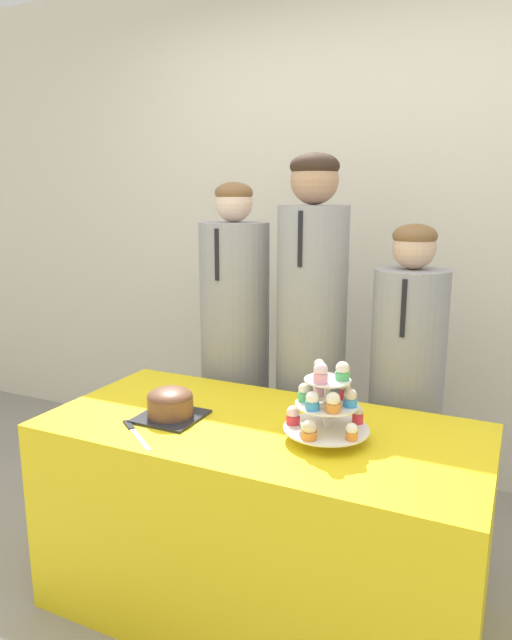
% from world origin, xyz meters
% --- Properties ---
extents(wall_back, '(9.00, 0.06, 2.70)m').
position_xyz_m(wall_back, '(0.00, 1.69, 1.35)').
color(wall_back, beige).
rests_on(wall_back, ground_plane).
extents(table, '(1.51, 0.73, 0.72)m').
position_xyz_m(table, '(0.00, 0.36, 0.36)').
color(table, yellow).
rests_on(table, ground_plane).
extents(round_cake, '(0.22, 0.22, 0.11)m').
position_xyz_m(round_cake, '(-0.32, 0.28, 0.77)').
color(round_cake, '#232328').
rests_on(round_cake, table).
extents(cake_knife, '(0.23, 0.17, 0.01)m').
position_xyz_m(cake_knife, '(-0.37, 0.13, 0.72)').
color(cake_knife, silver).
rests_on(cake_knife, table).
extents(cupcake_stand, '(0.28, 0.28, 0.27)m').
position_xyz_m(cupcake_stand, '(0.24, 0.33, 0.84)').
color(cupcake_stand, silver).
rests_on(cupcake_stand, table).
extents(student_0, '(0.32, 0.32, 1.55)m').
position_xyz_m(student_0, '(-0.41, 0.96, 0.73)').
color(student_0, '#939399').
rests_on(student_0, ground_plane).
extents(student_1, '(0.30, 0.31, 1.66)m').
position_xyz_m(student_1, '(-0.04, 0.96, 0.80)').
color(student_1, '#939399').
rests_on(student_1, ground_plane).
extents(student_2, '(0.30, 0.30, 1.38)m').
position_xyz_m(student_2, '(0.38, 0.96, 0.65)').
color(student_2, '#939399').
rests_on(student_2, ground_plane).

